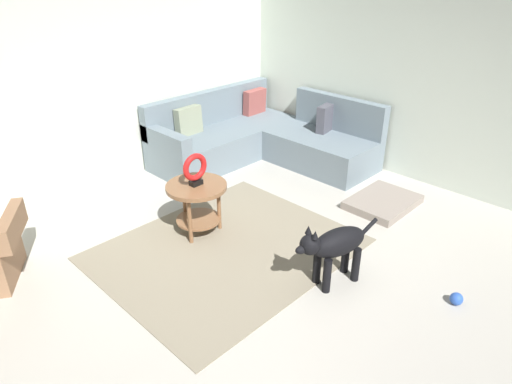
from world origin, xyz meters
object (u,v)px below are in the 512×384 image
object	(u,v)px
side_table	(197,196)
dog_bed_mat	(383,202)
sectional_couch	(261,139)
dog_toy_ball	(456,299)
torus_sculpture	(195,169)
dog	(334,246)

from	to	relation	value
side_table	dog_bed_mat	world-z (taller)	side_table
sectional_couch	dog_toy_ball	xyz separation A→B (m)	(-1.07, -3.22, -0.24)
dog_toy_ball	sectional_couch	bearing A→B (deg)	71.64
torus_sculpture	dog_bed_mat	xyz separation A→B (m)	(1.81, -1.06, -0.67)
dog_bed_mat	sectional_couch	bearing A→B (deg)	89.64
torus_sculpture	dog	size ratio (longest dim) A/B	0.39
side_table	dog	world-z (taller)	dog
torus_sculpture	dog_toy_ball	size ratio (longest dim) A/B	3.11
side_table	dog_toy_ball	world-z (taller)	side_table
sectional_couch	dog	world-z (taller)	sectional_couch
dog	torus_sculpture	bearing A→B (deg)	26.70
torus_sculpture	dog_bed_mat	bearing A→B (deg)	-30.30
dog_toy_ball	dog	bearing A→B (deg)	118.33
dog_bed_mat	dog	world-z (taller)	dog
sectional_couch	side_table	bearing A→B (deg)	-154.40
dog_toy_ball	torus_sculpture	bearing A→B (deg)	107.87
dog	dog_toy_ball	size ratio (longest dim) A/B	7.91
sectional_couch	dog_bed_mat	world-z (taller)	sectional_couch
dog	sectional_couch	bearing A→B (deg)	-17.66
dog_bed_mat	side_table	bearing A→B (deg)	149.70
sectional_couch	dog	bearing A→B (deg)	-123.57
dog_bed_mat	torus_sculpture	bearing A→B (deg)	149.70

